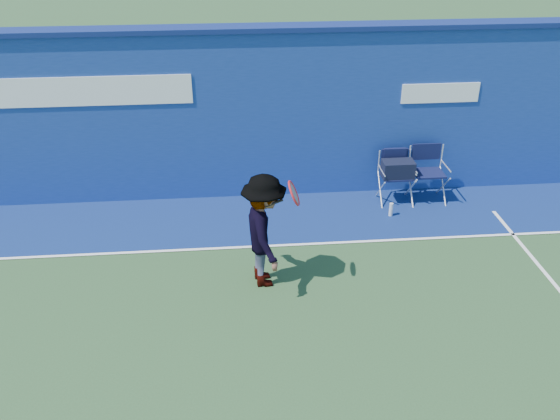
{
  "coord_description": "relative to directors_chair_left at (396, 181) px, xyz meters",
  "views": [
    {
      "loc": [
        -0.13,
        -4.88,
        5.14
      ],
      "look_at": [
        0.54,
        2.6,
        1.0
      ],
      "focal_mm": 38.0,
      "sensor_mm": 36.0,
      "label": 1
    }
  ],
  "objects": [
    {
      "name": "ground",
      "position": [
        -2.83,
        -4.56,
        -0.41
      ],
      "size": [
        80.0,
        80.0,
        0.0
      ],
      "primitive_type": "plane",
      "color": "#284826",
      "rests_on": "ground"
    },
    {
      "name": "stadium_wall",
      "position": [
        -2.83,
        0.64,
        1.14
      ],
      "size": [
        24.0,
        0.5,
        3.08
      ],
      "color": "navy",
      "rests_on": "ground"
    },
    {
      "name": "out_of_bounds_strip",
      "position": [
        -2.83,
        -0.46,
        -0.4
      ],
      "size": [
        24.0,
        1.8,
        0.01
      ],
      "primitive_type": "cube",
      "color": "navy",
      "rests_on": "ground"
    },
    {
      "name": "court_lines",
      "position": [
        -2.83,
        -3.96,
        -0.39
      ],
      "size": [
        24.0,
        12.0,
        0.01
      ],
      "color": "white",
      "rests_on": "out_of_bounds_strip"
    },
    {
      "name": "directors_chair_left",
      "position": [
        0.0,
        0.0,
        0.0
      ],
      "size": [
        0.57,
        0.52,
        0.96
      ],
      "color": "silver",
      "rests_on": "ground"
    },
    {
      "name": "directors_chair_right",
      "position": [
        0.59,
        0.01,
        -0.09
      ],
      "size": [
        0.61,
        0.54,
        1.02
      ],
      "color": "silver",
      "rests_on": "ground"
    },
    {
      "name": "water_bottle",
      "position": [
        -0.2,
        -0.54,
        -0.28
      ],
      "size": [
        0.07,
        0.07,
        0.25
      ],
      "primitive_type": "cylinder",
      "color": "silver",
      "rests_on": "ground"
    },
    {
      "name": "tennis_player",
      "position": [
        -2.54,
        -2.3,
        0.45
      ],
      "size": [
        0.9,
        1.18,
        1.71
      ],
      "color": "#EA4738",
      "rests_on": "ground"
    }
  ]
}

